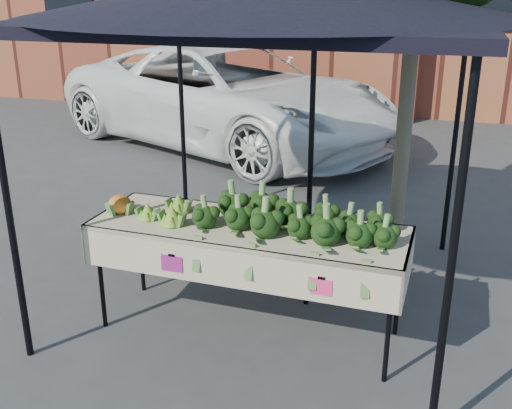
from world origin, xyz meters
The scene contains 7 objects.
ground centered at (0.00, 0.00, 0.00)m, with size 90.00×90.00×0.00m, color #333336.
table centered at (0.25, -0.04, 0.45)m, with size 2.42×0.85×0.90m.
canopy centered at (0.24, 0.60, 1.37)m, with size 3.16×3.16×2.74m, color black, non-canonical shape.
broccoli_heap centered at (0.61, -0.01, 1.03)m, with size 1.54×0.57×0.26m, color black.
romanesco_cluster centered at (-0.42, -0.05, 1.00)m, with size 0.43×0.47×0.20m, color #77AA35.
cauliflower_pair centered at (-0.80, -0.09, 0.99)m, with size 0.20×0.20×0.18m, color orange.
street_tree centered at (1.24, 1.49, 2.03)m, with size 2.06×2.06×4.05m, color #1E4C14, non-canonical shape.
Camera 1 is at (1.57, -4.03, 2.63)m, focal length 42.44 mm.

